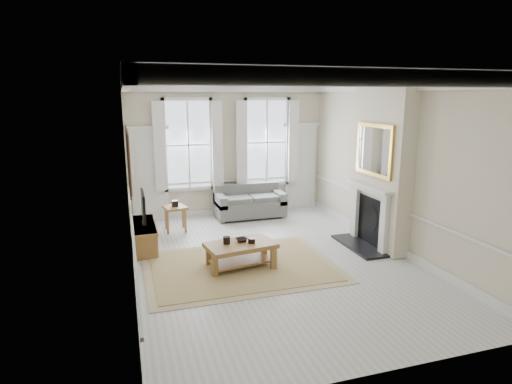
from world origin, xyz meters
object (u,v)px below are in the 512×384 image
object	(u,v)px
side_table	(175,211)
tv_stand	(144,236)
coffee_table	(241,247)
sofa	(249,204)

from	to	relation	value
side_table	tv_stand	xyz separation A→B (m)	(-0.77, -0.98, -0.22)
side_table	coffee_table	world-z (taller)	side_table
sofa	side_table	size ratio (longest dim) A/B	3.00
coffee_table	tv_stand	distance (m)	2.31
tv_stand	sofa	bearing A→B (deg)	30.34
coffee_table	tv_stand	world-z (taller)	tv_stand
coffee_table	side_table	bearing A→B (deg)	99.85
sofa	tv_stand	bearing A→B (deg)	-149.66
sofa	side_table	bearing A→B (deg)	-162.23
coffee_table	tv_stand	bearing A→B (deg)	126.90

